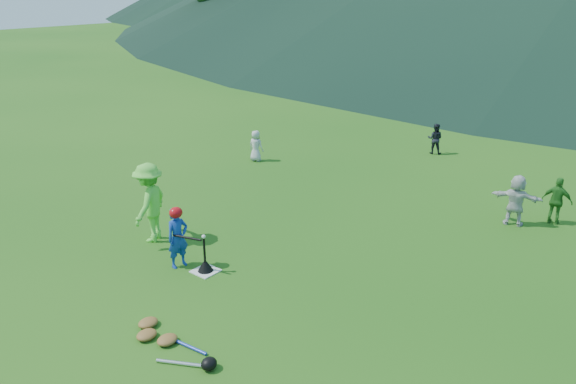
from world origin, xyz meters
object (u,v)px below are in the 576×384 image
at_px(fielder_b, 435,139).
at_px(batting_tee, 205,265).
at_px(fielder_d, 516,200).
at_px(equipment_pile, 167,340).
at_px(batter_child, 178,238).
at_px(adult_coach, 150,203).
at_px(fielder_a, 256,146).
at_px(home_plate, 206,271).
at_px(fielder_c, 557,201).

relative_size(fielder_b, batting_tee, 1.44).
xyz_separation_m(fielder_d, equipment_pile, (-2.57, -7.93, -0.53)).
bearing_deg(batter_child, equipment_pile, -125.85).
xyz_separation_m(adult_coach, fielder_b, (1.83, 9.80, -0.37)).
bearing_deg(adult_coach, fielder_d, 108.73).
xyz_separation_m(batter_child, equipment_pile, (1.79, -1.79, -0.54)).
bearing_deg(fielder_b, equipment_pile, 77.07).
height_order(fielder_a, batting_tee, fielder_a).
bearing_deg(adult_coach, fielder_a, 174.20).
bearing_deg(fielder_a, home_plate, 114.89).
distance_m(fielder_a, fielder_d, 7.81).
bearing_deg(home_plate, adult_coach, 172.38).
distance_m(fielder_b, fielder_c, 5.73).
height_order(home_plate, fielder_c, fielder_c).
distance_m(adult_coach, fielder_b, 9.97).
bearing_deg(equipment_pile, fielder_a, 123.91).
distance_m(adult_coach, fielder_a, 5.98).
bearing_deg(batter_child, adult_coach, 82.07).
bearing_deg(fielder_a, fielder_b, -142.53).
bearing_deg(fielder_d, batter_child, 42.04).
bearing_deg(batting_tee, fielder_a, 124.44).
bearing_deg(fielder_b, batting_tee, 71.31).
bearing_deg(home_plate, fielder_a, 124.44).
bearing_deg(home_plate, equipment_pile, -57.75).
xyz_separation_m(adult_coach, fielder_a, (-2.09, 5.59, -0.38)).
bearing_deg(fielder_b, fielder_d, 114.48).
relative_size(fielder_a, fielder_d, 0.80).
relative_size(fielder_c, batting_tee, 1.62).
bearing_deg(fielder_a, adult_coach, 100.91).
xyz_separation_m(adult_coach, fielder_d, (5.72, 5.72, -0.26)).
xyz_separation_m(fielder_a, batting_tee, (4.01, -5.85, -0.35)).
bearing_deg(fielder_d, batting_tee, 45.00).
bearing_deg(equipment_pile, home_plate, 122.25).
bearing_deg(home_plate, batting_tee, 0.00).
xyz_separation_m(adult_coach, equipment_pile, (3.15, -2.21, -0.79)).
relative_size(fielder_b, fielder_c, 0.89).
bearing_deg(adult_coach, equipment_pile, 28.79).
bearing_deg(batter_child, batting_tee, -64.97).
height_order(home_plate, fielder_d, fielder_d).
relative_size(fielder_d, equipment_pile, 0.66).
bearing_deg(batter_child, fielder_c, -27.63).
relative_size(batter_child, fielder_b, 1.23).
relative_size(home_plate, adult_coach, 0.26).
xyz_separation_m(fielder_a, fielder_c, (8.51, 0.78, 0.07)).
height_order(fielder_a, fielder_b, fielder_b).
xyz_separation_m(home_plate, fielder_a, (-4.01, 5.85, 0.47)).
distance_m(fielder_b, batting_tee, 10.06).
relative_size(fielder_b, fielder_d, 0.83).
xyz_separation_m(batter_child, adult_coach, (-1.36, 0.42, 0.25)).
relative_size(home_plate, fielder_d, 0.38).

